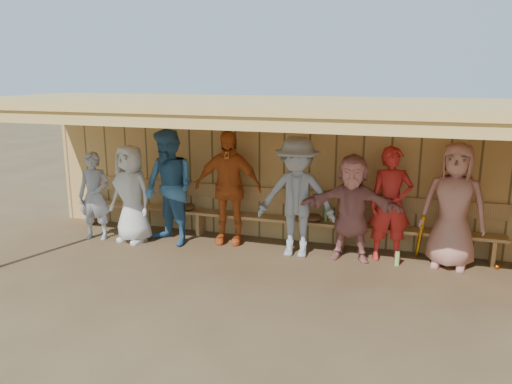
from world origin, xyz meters
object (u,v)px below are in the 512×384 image
Objects in this scene: player_b at (131,194)px; player_h at (454,206)px; bench at (269,211)px; player_e at (297,197)px; player_f at (351,208)px; player_d at (228,187)px; player_g at (391,204)px; player_c at (169,188)px; player_a at (95,196)px.

player_h is (5.21, 0.41, 0.10)m from player_b.
player_h reaches higher than bench.
player_e is 1.15× the size of player_f.
player_d reaches higher than player_b.
player_h is (3.60, -0.05, -0.02)m from player_d.
player_b is at bearing -171.73° from player_d.
player_g is at bearing -8.71° from bench.
player_e is 0.87m from player_f.
player_e is (2.18, 0.10, -0.02)m from player_c.
player_c is 1.01× the size of player_d.
player_h is (2.34, 0.22, -0.01)m from player_e.
player_d reaches higher than player_g.
player_b is at bearing 173.76° from player_g.
player_d is 1.29m from player_e.
player_h is at bearing -8.69° from player_d.
player_b is at bearing -161.17° from bench.
player_a is at bearing -178.81° from player_e.
player_f is 1.49m from player_h.
player_e is at bearing 15.88° from player_b.
bench is (-2.05, 0.31, -0.37)m from player_g.
bench is at bearing 160.06° from player_f.
bench is (-2.96, 0.36, -0.43)m from player_h.
player_h is at bearing -6.69° from player_a.
player_b is 0.88× the size of player_e.
player_b is at bearing -6.40° from player_a.
player_a is 1.41m from player_c.
player_a is at bearing -177.00° from player_f.
player_h is (0.91, -0.05, 0.05)m from player_g.
player_c is 3.63m from player_g.
player_e is 1.07× the size of player_g.
bench is (2.26, 0.77, -0.33)m from player_b.
player_d is (1.61, 0.46, 0.13)m from player_b.
player_c is at bearing -177.92° from player_f.
player_f is (3.04, 0.18, -0.15)m from player_c.
player_g is (0.58, 0.18, 0.06)m from player_f.
player_d is 1.09× the size of player_g.
player_f is 0.88× the size of player_h.
player_h is at bearing 4.02° from player_f.
player_a is 5.93m from player_h.
player_a is at bearing -175.05° from player_d.
player_c is at bearing -156.68° from bench.
player_e is at bearing -7.17° from player_a.
player_a is 0.93× the size of player_f.
player_g is 2.10m from bench.
player_c reaches higher than player_b.
player_e is 1.46m from player_g.
player_d is at bearing -154.81° from bench.
player_h reaches higher than player_f.
player_d is 2.13m from player_f.
player_c is 1.77m from bench.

